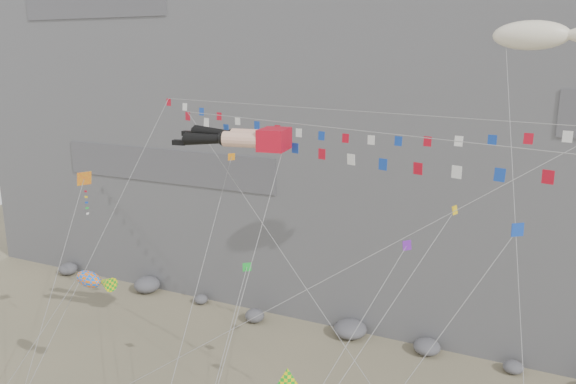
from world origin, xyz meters
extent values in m
cube|color=slate|center=(0.00, 32.00, 25.00)|extent=(80.00, 28.00, 50.00)
cube|color=red|center=(-0.76, 5.46, 17.15)|extent=(1.70, 2.16, 1.16)
cylinder|color=#EDB093|center=(-2.36, 4.64, 17.15)|extent=(2.07, 1.14, 0.86)
sphere|color=black|center=(-3.34, 4.50, 17.15)|extent=(0.79, 0.79, 0.79)
cone|color=black|center=(-4.49, 4.33, 17.09)|extent=(2.43, 1.05, 0.80)
cube|color=black|center=(-6.04, 4.11, 16.82)|extent=(0.80, 0.45, 0.29)
cylinder|color=#EDB093|center=(-2.53, 5.80, 17.15)|extent=(2.07, 1.14, 0.86)
sphere|color=black|center=(-3.51, 5.65, 17.15)|extent=(0.79, 0.79, 0.79)
cone|color=black|center=(-4.66, 5.48, 17.27)|extent=(2.45, 1.05, 0.86)
cube|color=black|center=(-6.21, 5.26, 17.18)|extent=(0.80, 0.45, 0.29)
cylinder|color=gray|center=(-0.09, -1.25, 8.60)|extent=(0.03, 0.03, 21.79)
cylinder|color=gray|center=(-6.30, 3.18, 9.21)|extent=(0.03, 0.03, 27.48)
cylinder|color=gray|center=(9.57, 1.05, 9.05)|extent=(0.03, 0.03, 21.33)
cylinder|color=gray|center=(-13.00, -0.07, 7.13)|extent=(0.03, 0.03, 15.90)
cylinder|color=gray|center=(-12.85, -1.86, 4.60)|extent=(0.03, 0.03, 11.64)
cylinder|color=gray|center=(12.79, 4.12, 11.30)|extent=(0.03, 0.03, 25.90)
cylinder|color=gray|center=(-3.54, 0.63, 7.76)|extent=(0.03, 0.03, 21.43)
cylinder|color=gray|center=(5.11, 0.27, 6.87)|extent=(0.03, 0.03, 21.62)
camera|label=1|loc=(12.84, -21.44, 21.60)|focal=35.00mm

